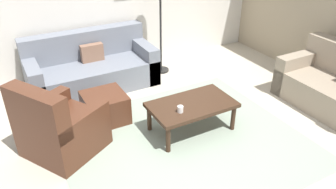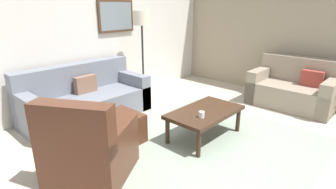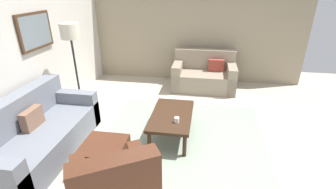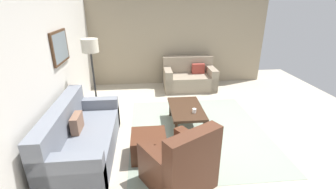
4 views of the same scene
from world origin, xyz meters
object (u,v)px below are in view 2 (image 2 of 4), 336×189
Objects in this scene: cup at (202,115)px; framed_artwork at (116,16)px; coffee_table at (205,114)px; couch_main at (84,100)px; armchair_leather at (88,153)px; ottoman at (119,129)px; couch_loveseat at (294,90)px; lamp_standing at (142,27)px.

framed_artwork reaches higher than cup.
cup is 0.11× the size of framed_artwork.
coffee_table is at bearing -97.29° from framed_artwork.
armchair_leather is at bearing -119.33° from couch_main.
framed_artwork reaches higher than ottoman.
framed_artwork is (-1.92, 2.78, 1.30)m from couch_loveseat.
couch_loveseat is 0.85× the size of lamp_standing.
couch_loveseat is 3.93m from armchair_leather.
couch_main is at bearing -158.59° from framed_artwork.
armchair_leather is at bearing 167.88° from coffee_table.
ottoman is 2.41m from framed_artwork.
coffee_table is 0.64× the size of lamp_standing.
coffee_table reaches higher than ottoman.
couch_loveseat is 1.84× the size of framed_artwork.
couch_main is at bearing 111.83° from coffee_table.
lamp_standing reaches higher than cup.
coffee_table is at bearing -40.03° from ottoman.
lamp_standing reaches higher than couch_loveseat.
lamp_standing is 0.56m from framed_artwork.
armchair_leather is at bearing -145.31° from lamp_standing.
couch_loveseat is 1.32× the size of armchair_leather.
cup is (-0.24, -0.11, 0.09)m from coffee_table.
framed_artwork is (1.06, 0.41, 1.30)m from couch_main.
armchair_leather is 13.16× the size of cup.
armchair_leather is (-0.87, -1.55, 0.01)m from couch_main.
framed_artwork is at bearing 21.41° from couch_main.
armchair_leather reaches higher than ottoman.
cup is (0.68, -0.88, 0.25)m from ottoman.
coffee_table is at bearing -68.17° from couch_main.
ottoman is 1.14m from cup.
couch_main reaches higher than cup.
couch_main is 2.08m from cup.
armchair_leather is 2.82m from lamp_standing.
coffee_table is at bearing 25.28° from cup.
lamp_standing reaches higher than armchair_leather.
lamp_standing is (1.26, -0.07, 1.11)m from couch_main.
armchair_leather is at bearing -149.37° from ottoman.
couch_loveseat is 3.62m from framed_artwork.
armchair_leather is (-3.84, 0.81, 0.01)m from couch_loveseat.
armchair_leather reaches higher than couch_main.
framed_artwork is (1.21, 1.54, 1.40)m from ottoman.
couch_loveseat is at bearing -53.30° from lamp_standing.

